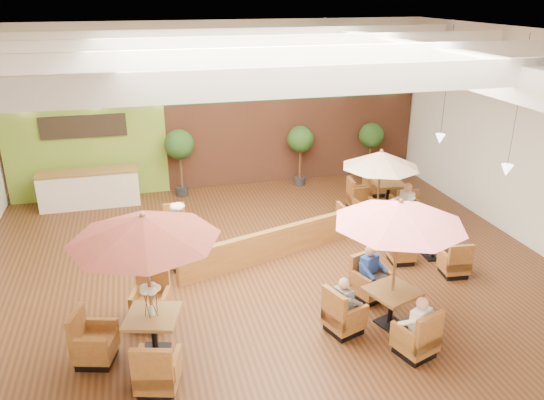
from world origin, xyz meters
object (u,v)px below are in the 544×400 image
object	(u,v)px
service_counter	(90,189)
topiary_2	(371,138)
table_1	(394,237)
diner_0	(418,320)
table_5	(379,196)
topiary_0	(179,147)
diner_3	(391,216)
booth_divider	(282,241)
topiary_1	(300,142)
table_2	(380,175)
table_0	(142,257)
diner_4	(405,201)
diner_1	(371,268)
diner_2	(345,299)
table_3	(170,237)
table_4	(424,247)

from	to	relation	value
service_counter	topiary_2	world-z (taller)	topiary_2
table_1	topiary_2	distance (m)	9.09
diner_0	service_counter	bearing A→B (deg)	96.69
table_5	topiary_0	xyz separation A→B (m)	(-5.89, 2.56, 1.29)
diner_3	booth_divider	bearing A→B (deg)	-178.45
booth_divider	topiary_1	distance (m)	5.48
table_2	topiary_2	xyz separation A→B (m)	(1.60, 4.05, -0.10)
booth_divider	table_0	size ratio (longest dim) A/B	1.94
table_0	topiary_2	world-z (taller)	table_0
table_0	diner_3	world-z (taller)	table_0
booth_divider	diner_0	bearing A→B (deg)	-90.82
topiary_0	topiary_1	xyz separation A→B (m)	(4.08, -0.00, -0.10)
table_1	diner_0	world-z (taller)	table_1
table_2	diner_4	size ratio (longest dim) A/B	2.82
diner_3	service_counter	bearing A→B (deg)	150.10
diner_3	table_2	bearing A→B (deg)	90.66
diner_1	diner_2	distance (m)	1.43
booth_divider	table_3	bearing A→B (deg)	144.37
table_1	diner_3	size ratio (longest dim) A/B	3.53
table_3	diner_0	world-z (taller)	table_3
table_2	diner_0	size ratio (longest dim) A/B	2.96
booth_divider	topiary_2	size ratio (longest dim) A/B	2.81
table_1	diner_2	xyz separation A→B (m)	(-0.94, 0.00, -1.23)
diner_0	diner_3	size ratio (longest dim) A/B	0.98
table_1	topiary_1	distance (m)	8.46
diner_1	diner_2	xyz separation A→B (m)	(-1.01, -1.01, -0.02)
booth_divider	diner_1	distance (m)	2.80
table_4	diner_4	xyz separation A→B (m)	(0.48, 2.00, 0.43)
service_counter	table_2	bearing A→B (deg)	-25.78
service_counter	diner_0	world-z (taller)	diner_0
table_0	diner_1	world-z (taller)	table_0
diner_0	diner_3	world-z (taller)	diner_3
booth_divider	table_3	world-z (taller)	table_3
diner_0	topiary_1	bearing A→B (deg)	58.26
service_counter	table_4	distance (m)	10.20
service_counter	table_4	xyz separation A→B (m)	(8.36, -5.85, -0.24)
diner_3	diner_4	distance (m)	1.21
topiary_0	topiary_2	world-z (taller)	topiary_0
table_3	diner_0	size ratio (longest dim) A/B	3.04
diner_0	diner_3	bearing A→B (deg)	41.66
topiary_2	table_5	bearing A→B (deg)	-107.46
table_1	table_5	distance (m)	6.60
table_2	table_4	size ratio (longest dim) A/B	0.95
service_counter	table_3	xyz separation A→B (m)	(2.17, -3.83, -0.14)
topiary_1	table_3	bearing A→B (deg)	-139.86
service_counter	topiary_0	size ratio (longest dim) A/B	1.34
table_0	table_2	bearing A→B (deg)	48.33
booth_divider	diner_3	size ratio (longest dim) A/B	7.08
booth_divider	table_2	xyz separation A→B (m)	(3.04, 0.91, 1.23)
table_2	table_4	world-z (taller)	table_2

